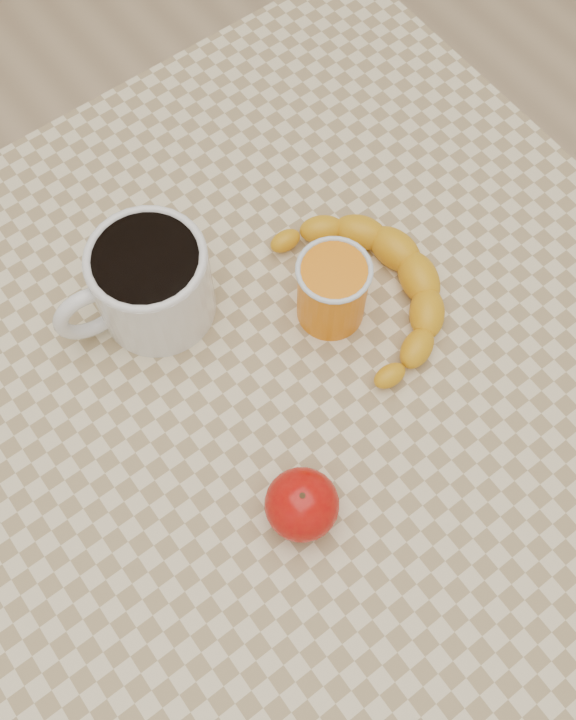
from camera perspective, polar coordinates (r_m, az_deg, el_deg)
ground at (r=1.49m, az=0.00°, el=-12.25°), size 3.00×3.00×0.00m
table at (r=0.85m, az=0.00°, el=-2.92°), size 0.80×0.80×0.75m
coffee_mug at (r=0.77m, az=-9.87°, el=5.50°), size 0.16×0.13×0.10m
orange_juice_glass at (r=0.76m, az=3.16°, el=4.99°), size 0.07×0.07×0.08m
apple at (r=0.70m, az=0.99°, el=-10.23°), size 0.08×0.08×0.06m
banana at (r=0.79m, az=5.81°, el=4.97°), size 0.27×0.31×0.04m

